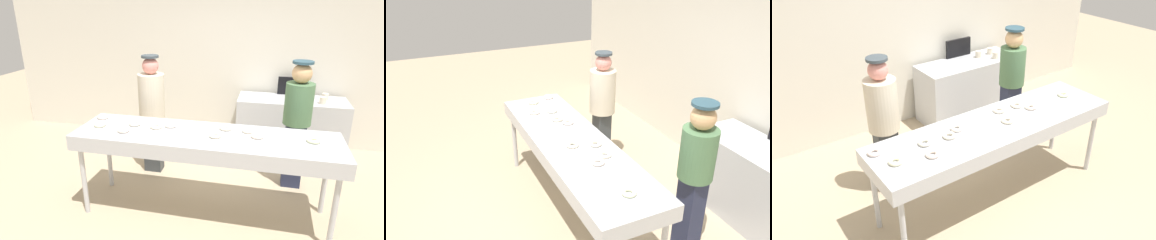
% 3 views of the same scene
% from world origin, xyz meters
% --- Properties ---
extents(ground_plane, '(16.00, 16.00, 0.00)m').
position_xyz_m(ground_plane, '(0.00, 0.00, 0.00)').
color(ground_plane, tan).
extents(back_wall, '(8.00, 0.12, 3.20)m').
position_xyz_m(back_wall, '(0.00, 2.29, 1.60)').
color(back_wall, silver).
rests_on(back_wall, ground).
extents(fryer_conveyor, '(2.81, 0.77, 0.97)m').
position_xyz_m(fryer_conveyor, '(0.00, 0.00, 0.88)').
color(fryer_conveyor, '#B7BABF').
rests_on(fryer_conveyor, ground).
extents(sugar_donut_0, '(0.19, 0.19, 0.04)m').
position_xyz_m(sugar_donut_0, '(-1.20, -0.04, 0.99)').
color(sugar_donut_0, '#F8F3C6').
rests_on(sugar_donut_0, fryer_conveyor).
extents(sugar_donut_1, '(0.19, 0.19, 0.04)m').
position_xyz_m(sugar_donut_1, '(-0.87, -0.13, 0.99)').
color(sugar_donut_1, '#F8E3CF').
rests_on(sugar_donut_1, fryer_conveyor).
extents(sugar_donut_2, '(0.17, 0.17, 0.04)m').
position_xyz_m(sugar_donut_2, '(-0.56, 0.05, 0.99)').
color(sugar_donut_2, '#F0E5CA').
rests_on(sugar_donut_2, fryer_conveyor).
extents(sugar_donut_3, '(0.17, 0.17, 0.04)m').
position_xyz_m(sugar_donut_3, '(0.54, 0.04, 0.99)').
color(sugar_donut_3, '#F9E5D1').
rests_on(sugar_donut_3, fryer_conveyor).
extents(sugar_donut_4, '(0.18, 0.18, 0.04)m').
position_xyz_m(sugar_donut_4, '(-1.29, 0.21, 0.99)').
color(sugar_donut_4, '#F8E1D2').
rests_on(sugar_donut_4, fryer_conveyor).
extents(sugar_donut_5, '(0.19, 0.19, 0.04)m').
position_xyz_m(sugar_donut_5, '(-0.82, 0.08, 0.99)').
color(sugar_donut_5, white).
rests_on(sugar_donut_5, fryer_conveyor).
extents(sugar_donut_6, '(0.13, 0.13, 0.04)m').
position_xyz_m(sugar_donut_6, '(-0.42, 0.13, 0.99)').
color(sugar_donut_6, white).
rests_on(sugar_donut_6, fryer_conveyor).
extents(sugar_donut_7, '(0.18, 0.18, 0.04)m').
position_xyz_m(sugar_donut_7, '(0.19, 0.19, 0.99)').
color(sugar_donut_7, '#F2E6CE').
rests_on(sugar_donut_7, fryer_conveyor).
extents(sugar_donut_8, '(0.15, 0.15, 0.04)m').
position_xyz_m(sugar_donut_8, '(0.44, 0.16, 0.99)').
color(sugar_donut_8, white).
rests_on(sugar_donut_8, fryer_conveyor).
extents(sugar_donut_9, '(0.16, 0.16, 0.04)m').
position_xyz_m(sugar_donut_9, '(1.09, 0.05, 0.99)').
color(sugar_donut_9, '#ECF4C2').
rests_on(sugar_donut_9, fryer_conveyor).
extents(sugar_donut_10, '(0.15, 0.15, 0.04)m').
position_xyz_m(sugar_donut_10, '(0.12, -0.05, 0.99)').
color(sugar_donut_10, '#FDEECE').
rests_on(sugar_donut_10, fryer_conveyor).
extents(worker_baker, '(0.34, 0.34, 1.64)m').
position_xyz_m(worker_baker, '(0.99, 0.86, 0.94)').
color(worker_baker, '#232841').
rests_on(worker_baker, ground).
extents(worker_assistant, '(0.35, 0.35, 1.64)m').
position_xyz_m(worker_assistant, '(-0.90, 0.85, 0.94)').
color(worker_assistant, '#383C40').
rests_on(worker_assistant, ground).
extents(prep_counter, '(1.61, 0.64, 0.90)m').
position_xyz_m(prep_counter, '(0.98, 1.84, 0.45)').
color(prep_counter, '#B7BABF').
rests_on(prep_counter, ground).
extents(paper_cup_0, '(0.09, 0.09, 0.10)m').
position_xyz_m(paper_cup_0, '(1.39, 1.69, 0.95)').
color(paper_cup_0, beige).
rests_on(paper_cup_0, prep_counter).
extents(paper_cup_1, '(0.09, 0.09, 0.10)m').
position_xyz_m(paper_cup_1, '(1.21, 1.89, 0.95)').
color(paper_cup_1, beige).
rests_on(paper_cup_1, prep_counter).
extents(paper_cup_2, '(0.09, 0.09, 0.10)m').
position_xyz_m(paper_cup_2, '(1.46, 1.90, 0.95)').
color(paper_cup_2, beige).
rests_on(paper_cup_2, prep_counter).
extents(menu_display, '(0.45, 0.04, 0.28)m').
position_xyz_m(menu_display, '(0.98, 2.11, 1.04)').
color(menu_display, black).
rests_on(menu_display, prep_counter).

